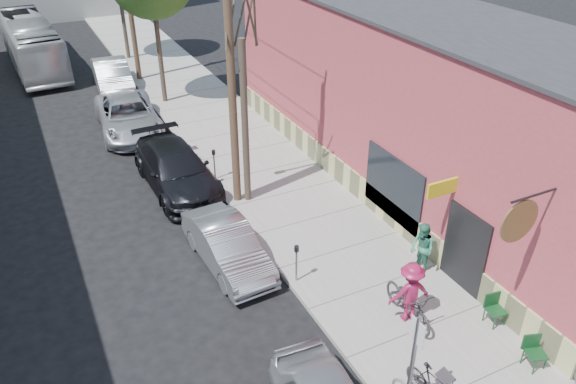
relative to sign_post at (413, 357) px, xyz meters
name	(u,v)px	position (x,y,z in m)	size (l,w,h in m)	color
ground	(243,336)	(-2.35, 3.93, -1.83)	(120.00, 120.00, 0.00)	black
sidewalk	(237,143)	(1.90, 14.93, -1.76)	(4.50, 58.00, 0.15)	gray
cafe_building	(414,102)	(6.64, 8.92, 1.47)	(6.60, 20.20, 6.61)	#AA3F47
sign_post	(413,357)	(0.00, 0.00, 0.00)	(0.07, 0.45, 2.80)	slate
parking_meter_near	(297,258)	(-0.10, 5.19, -0.85)	(0.14, 0.14, 1.24)	slate
parking_meter_far	(214,160)	(-0.10, 12.15, -0.85)	(0.14, 0.14, 1.24)	slate
utility_pole_near	(228,59)	(0.04, 10.33, 3.58)	(3.57, 0.28, 10.00)	#503A28
tree_bare	(245,125)	(0.45, 10.17, 1.28)	(0.24, 0.24, 5.92)	#44392C
patio_chair_a	(496,310)	(3.83, 1.24, -1.24)	(0.50, 0.50, 0.88)	#103A1A
patio_chair_b	(536,353)	(3.59, -0.33, -1.24)	(0.50, 0.50, 0.88)	#103A1A
patron_green	(422,249)	(3.44, 3.93, -0.86)	(0.80, 0.63, 1.65)	#338062
cyclist	(410,292)	(1.87, 2.44, -0.79)	(1.16, 0.66, 1.79)	maroon
cyclist_bike	(409,302)	(1.87, 2.44, -1.15)	(0.71, 2.04, 1.07)	black
car_1	(228,246)	(-1.55, 7.00, -1.14)	(1.47, 4.22, 1.39)	#919698
car_2	(176,169)	(-1.55, 12.38, -1.03)	(2.25, 5.54, 1.61)	black
car_3	(128,116)	(-2.02, 18.47, -1.05)	(2.60, 5.64, 1.57)	#B5B7BE
car_4	(113,77)	(-1.55, 24.31, -1.00)	(1.76, 5.05, 1.67)	#A4A7AC
bus	(32,44)	(-4.98, 30.57, -0.35)	(2.49, 10.63, 2.96)	silver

